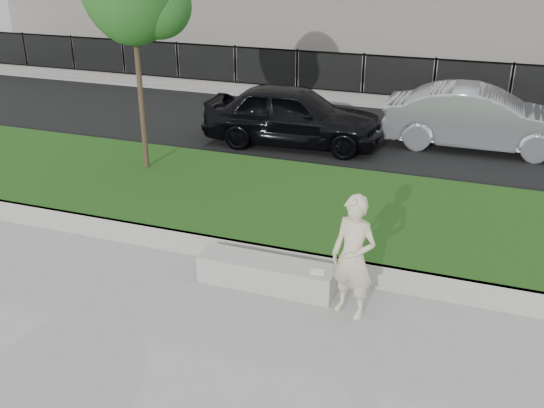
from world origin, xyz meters
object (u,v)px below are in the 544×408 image
at_px(car_dark, 293,115).
at_px(stone_bench, 267,273).
at_px(man, 353,257).
at_px(car_silver, 480,118).
at_px(book, 318,272).

bearing_deg(car_dark, stone_bench, -168.85).
xyz_separation_m(man, car_silver, (1.30, 8.23, -0.09)).
height_order(man, book, man).
bearing_deg(car_dark, car_silver, -77.41).
xyz_separation_m(stone_bench, book, (0.82, -0.06, 0.23)).
xyz_separation_m(man, car_dark, (-3.15, 6.93, -0.09)).
height_order(book, car_dark, car_dark).
xyz_separation_m(stone_bench, man, (1.37, -0.27, 0.68)).
bearing_deg(car_silver, stone_bench, 160.53).
bearing_deg(book, stone_bench, 165.56).
xyz_separation_m(car_dark, car_silver, (4.45, 1.30, 0.00)).
bearing_deg(stone_bench, book, -4.30).
distance_m(stone_bench, car_dark, 6.92).
relative_size(stone_bench, car_silver, 0.45).
distance_m(man, car_dark, 7.61).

